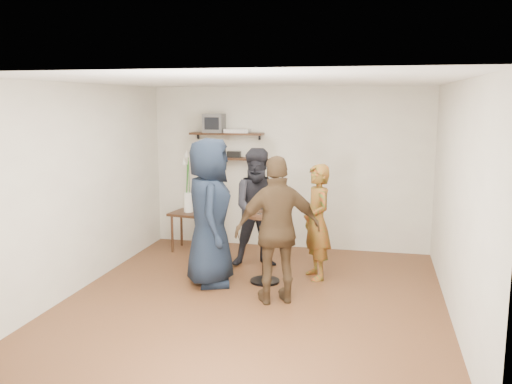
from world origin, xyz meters
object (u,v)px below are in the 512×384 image
(person_dark, at_px, (260,208))
(person_navy, at_px, (210,212))
(drinks_table, at_px, (265,238))
(crt_monitor, at_px, (214,123))
(dvd_deck, at_px, (237,131))
(side_table, at_px, (189,218))
(person_brown, at_px, (278,230))
(person_plaid, at_px, (317,222))
(radio, at_px, (234,154))

(person_dark, xyz_separation_m, person_navy, (-0.47, -0.91, 0.10))
(drinks_table, bearing_deg, crt_monitor, 125.18)
(dvd_deck, distance_m, side_table, 1.60)
(dvd_deck, bearing_deg, person_navy, -86.30)
(drinks_table, relative_size, person_navy, 0.49)
(crt_monitor, relative_size, person_brown, 0.18)
(person_plaid, distance_m, person_brown, 1.05)
(dvd_deck, height_order, radio, dvd_deck)
(person_brown, bearing_deg, crt_monitor, -81.75)
(person_plaid, bearing_deg, side_table, -141.05)
(radio, xyz_separation_m, side_table, (-0.65, -0.41, -1.00))
(person_brown, bearing_deg, person_navy, -48.18)
(side_table, distance_m, person_plaid, 2.38)
(side_table, xyz_separation_m, person_dark, (1.30, -0.60, 0.34))
(crt_monitor, relative_size, person_plaid, 0.21)
(drinks_table, height_order, person_plaid, person_plaid)
(crt_monitor, distance_m, person_dark, 1.82)
(person_dark, distance_m, person_navy, 1.03)
(drinks_table, distance_m, person_dark, 0.77)
(dvd_deck, relative_size, side_table, 0.65)
(person_dark, bearing_deg, person_brown, -86.72)
(crt_monitor, relative_size, radio, 1.45)
(side_table, distance_m, person_navy, 1.78)
(radio, relative_size, person_plaid, 0.14)
(crt_monitor, bearing_deg, dvd_deck, 0.00)
(radio, distance_m, person_dark, 1.37)
(crt_monitor, height_order, person_dark, crt_monitor)
(radio, relative_size, person_navy, 0.11)
(crt_monitor, bearing_deg, radio, 0.00)
(dvd_deck, xyz_separation_m, radio, (-0.06, 0.00, -0.38))
(drinks_table, height_order, person_brown, person_brown)
(crt_monitor, xyz_separation_m, dvd_deck, (0.39, 0.00, -0.12))
(side_table, height_order, person_plaid, person_plaid)
(person_dark, bearing_deg, crt_monitor, 116.62)
(person_plaid, relative_size, person_navy, 0.81)
(crt_monitor, height_order, dvd_deck, crt_monitor)
(side_table, bearing_deg, dvd_deck, 30.02)
(person_plaid, height_order, person_brown, person_brown)
(person_plaid, distance_m, person_navy, 1.45)
(crt_monitor, bearing_deg, person_brown, -57.67)
(drinks_table, distance_m, person_brown, 0.77)
(dvd_deck, height_order, drinks_table, dvd_deck)
(person_dark, bearing_deg, drinks_table, -90.00)
(drinks_table, xyz_separation_m, person_navy, (-0.69, -0.22, 0.36))
(radio, height_order, person_navy, person_navy)
(dvd_deck, xyz_separation_m, side_table, (-0.71, -0.41, -1.38))
(person_navy, bearing_deg, side_table, 11.25)
(side_table, xyz_separation_m, drinks_table, (1.52, -1.29, 0.08))
(side_table, relative_size, drinks_table, 0.67)
(radio, height_order, side_table, radio)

